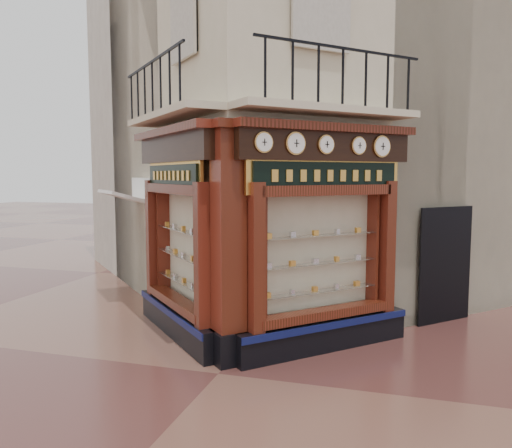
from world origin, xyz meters
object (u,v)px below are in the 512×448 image
at_px(clock_d, 359,146).
at_px(clock_e, 382,146).
at_px(signboard_left, 173,176).
at_px(signboard_right, 328,176).
at_px(corner_pilaster, 228,247).
at_px(clock_b, 295,143).
at_px(clock_c, 326,144).
at_px(clock_a, 264,142).
at_px(awning, 126,301).

relative_size(clock_d, clock_e, 0.81).
height_order(clock_e, signboard_left, clock_e).
bearing_deg(signboard_right, corner_pilaster, 169.75).
relative_size(clock_b, clock_e, 0.96).
bearing_deg(clock_c, signboard_right, 40.09).
bearing_deg(signboard_left, signboard_right, -135.00).
distance_m(clock_e, signboard_left, 3.88).
distance_m(clock_a, signboard_right, 1.44).
distance_m(corner_pilaster, clock_b, 2.00).
bearing_deg(signboard_right, clock_a, -175.26).
bearing_deg(corner_pilaster, clock_c, -14.78).
height_order(clock_b, clock_e, clock_e).
bearing_deg(awning, signboard_left, -176.59).
xyz_separation_m(clock_c, awning, (-5.21, 2.22, -3.62)).
bearing_deg(clock_d, signboard_left, 140.46).
distance_m(corner_pilaster, clock_e, 3.33).
xyz_separation_m(corner_pilaster, signboard_left, (-1.46, 1.01, 1.15)).
distance_m(clock_c, awning, 6.72).
distance_m(clock_b, signboard_left, 2.60).
bearing_deg(clock_a, clock_b, 0.00).
height_order(clock_c, signboard_left, clock_c).
height_order(clock_b, signboard_left, clock_b).
bearing_deg(clock_b, clock_a, -180.00).
height_order(clock_e, awning, clock_e).
height_order(clock_e, signboard_right, clock_e).
height_order(clock_d, signboard_right, clock_d).
height_order(clock_c, clock_d, clock_c).
bearing_deg(signboard_right, clock_b, -171.50).
bearing_deg(clock_c, signboard_left, 131.63).
bearing_deg(clock_c, clock_a, 180.00).
relative_size(corner_pilaster, clock_e, 10.21).
height_order(awning, signboard_left, signboard_left).
bearing_deg(clock_c, awning, 111.96).
height_order(corner_pilaster, awning, corner_pilaster).
height_order(corner_pilaster, clock_d, corner_pilaster).
xyz_separation_m(clock_d, signboard_left, (-3.40, -0.33, -0.52)).
bearing_deg(clock_d, clock_b, -180.00).
xyz_separation_m(clock_a, awning, (-4.36, 3.07, -3.62)).
bearing_deg(signboard_left, clock_e, -124.50).
height_order(clock_c, clock_e, clock_e).
relative_size(corner_pilaster, clock_c, 12.29).
height_order(clock_d, clock_e, clock_e).
relative_size(clock_a, signboard_left, 0.16).
relative_size(corner_pilaster, awning, 2.54).
bearing_deg(clock_b, clock_e, 0.00).
bearing_deg(clock_c, clock_d, 0.00).
height_order(corner_pilaster, clock_a, corner_pilaster).
height_order(corner_pilaster, signboard_left, corner_pilaster).
height_order(corner_pilaster, clock_e, corner_pilaster).
relative_size(clock_b, awning, 0.24).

